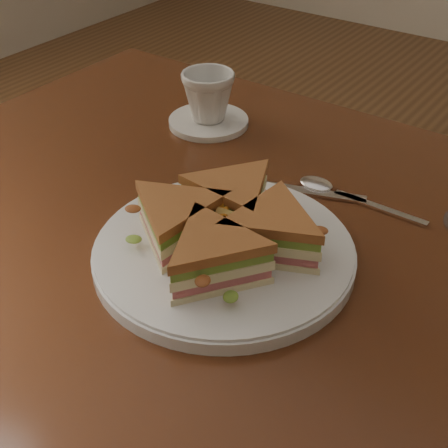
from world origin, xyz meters
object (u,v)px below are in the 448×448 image
object	(u,v)px
plate	(224,253)
sandwich_wedges	(224,228)
knife	(282,188)
table	(272,305)
coffee_cup	(208,96)
spoon	(331,190)
saucer	(209,122)

from	to	relation	value
plate	sandwich_wedges	world-z (taller)	sandwich_wedges
sandwich_wedges	knife	xyz separation A→B (m)	(-0.02, 0.17, -0.04)
plate	table	bearing A→B (deg)	57.00
table	coffee_cup	bearing A→B (deg)	140.63
coffee_cup	knife	bearing A→B (deg)	-43.32
plate	knife	distance (m)	0.17
plate	knife	bearing A→B (deg)	97.43
table	sandwich_wedges	bearing A→B (deg)	-123.00
table	spoon	world-z (taller)	spoon
plate	knife	size ratio (longest dim) A/B	1.48
saucer	coffee_cup	world-z (taller)	coffee_cup
table	saucer	distance (m)	0.35
plate	coffee_cup	xyz separation A→B (m)	(-0.22, 0.27, 0.04)
knife	saucer	bearing A→B (deg)	133.75
table	saucer	size ratio (longest dim) A/B	9.25
knife	spoon	bearing A→B (deg)	9.63
plate	coffee_cup	size ratio (longest dim) A/B	3.62
table	coffee_cup	size ratio (longest dim) A/B	14.14
sandwich_wedges	knife	world-z (taller)	sandwich_wedges
plate	saucer	xyz separation A→B (m)	(-0.22, 0.27, -0.00)
plate	coffee_cup	bearing A→B (deg)	129.57
table	knife	world-z (taller)	knife
plate	coffee_cup	distance (m)	0.35
saucer	sandwich_wedges	bearing A→B (deg)	-50.43
plate	spoon	distance (m)	0.20
spoon	knife	xyz separation A→B (m)	(-0.06, -0.03, -0.00)
spoon	knife	bearing A→B (deg)	-150.46
table	sandwich_wedges	world-z (taller)	sandwich_wedges
table	knife	distance (m)	0.16
spoon	saucer	size ratio (longest dim) A/B	1.42
saucer	coffee_cup	distance (m)	0.04
saucer	coffee_cup	bearing A→B (deg)	-90.00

